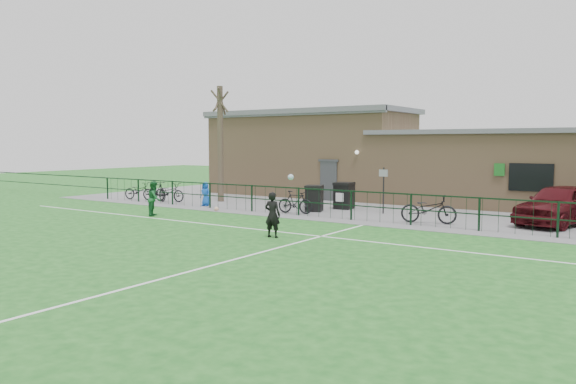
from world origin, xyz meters
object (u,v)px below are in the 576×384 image
Objects in this scene: wheelie_bin_right at (344,197)px; bicycle_a at (139,191)px; bare_tree at (220,144)px; spectator_child at (206,194)px; bicycle_e at (429,209)px; bicycle_b at (157,191)px; car_maroon at (560,204)px; wheelie_bin_left at (314,199)px; sign_post at (383,191)px; ball_ground at (216,209)px; outfield_player at (154,198)px; bicycle_c at (169,192)px; bicycle_d at (295,202)px.

bicycle_a is at bearing -174.48° from wheelie_bin_right.
bare_tree is 5.25m from bicycle_a.
bicycle_a is at bearing 177.92° from spectator_child.
bare_tree reaches higher than bicycle_a.
bare_tree is at bearing 69.31° from bicycle_e.
spectator_child is (3.67, -0.27, 0.05)m from bicycle_b.
car_maroon is (16.09, 0.66, -2.21)m from bare_tree.
sign_post is at bearing -3.18° from wheelie_bin_left.
wheelie_bin_left is at bearing 11.69° from spectator_child.
bicycle_b is 1.53× the size of spectator_child.
ball_ground is at bearing -90.53° from bicycle_b.
wheelie_bin_left reaches higher than bicycle_b.
bicycle_a is 0.86× the size of bicycle_e.
wheelie_bin_right is 0.64× the size of bicycle_b.
outfield_player is at bearing -111.67° from ball_ground.
bare_tree reaches higher than ball_ground.
sign_post is 8.69m from spectator_child.
bicycle_e reaches higher than bicycle_a.
bicycle_a is at bearing 20.48° from outfield_player.
ball_ground is (5.41, -1.45, -0.46)m from bicycle_b.
sign_post is 1.06× the size of bicycle_c.
bicycle_b is 0.86× the size of bicycle_e.
bicycle_e is (4.93, -2.38, -0.02)m from wheelie_bin_right.
wheelie_bin_left is 0.52× the size of bicycle_e.
sign_post is (9.21, 0.07, -1.98)m from bare_tree.
bare_tree is at bearing -78.85° from bicycle_a.
bicycle_b is (-9.19, -0.85, -0.00)m from wheelie_bin_left.
bare_tree reaches higher than outfield_player.
bicycle_a is 0.96× the size of bicycle_c.
wheelie_bin_left reaches higher than ball_ground.
bicycle_a is at bearing 88.61° from bicycle_c.
outfield_player is at bearing -138.54° from car_maroon.
ball_ground is (-3.78, -2.30, -0.46)m from wheelie_bin_left.
bicycle_c reaches higher than bicycle_d.
bicycle_b is (-9.86, -2.42, -0.04)m from wheelie_bin_right.
wheelie_bin_left is 0.66× the size of bicycle_d.
spectator_child is (-5.52, -1.12, 0.04)m from wheelie_bin_left.
car_maroon reaches higher than spectator_child.
bicycle_c is at bearing -155.51° from car_maroon.
spectator_child is (-6.18, -2.69, 0.01)m from wheelie_bin_right.
car_maroon reaches higher than ball_ground.
car_maroon reaches higher than outfield_player.
bicycle_e is at bearing -93.95° from bicycle_d.
bicycle_b reaches higher than bicycle_d.
bicycle_d is (-3.16, -2.13, -0.51)m from sign_post.
bicycle_c is at bearing -172.74° from wheelie_bin_right.
car_maroon is at bearing -99.61° from outfield_player.
bicycle_a is 16.13m from bicycle_e.
spectator_child is at bearing -152.77° from car_maroon.
bare_tree is at bearing -179.59° from sign_post.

